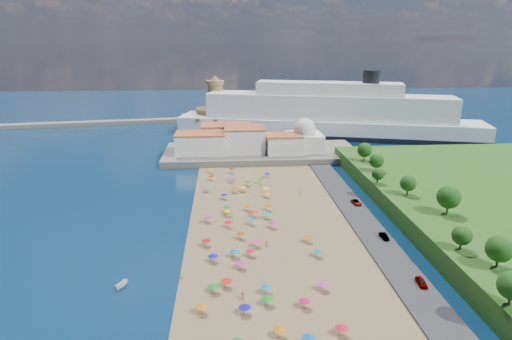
{
  "coord_description": "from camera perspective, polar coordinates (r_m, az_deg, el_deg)",
  "views": [
    {
      "loc": [
        -6.8,
        -121.0,
        53.04
      ],
      "look_at": [
        4.0,
        25.0,
        8.0
      ],
      "focal_mm": 30.0,
      "sensor_mm": 36.0,
      "label": 1
    }
  ],
  "objects": [
    {
      "name": "beachgoers",
      "position": [
        136.5,
        -2.36,
        -5.28
      ],
      "size": [
        37.24,
        86.79,
        1.81
      ],
      "color": "tan",
      "rests_on": "beach"
    },
    {
      "name": "domed_building",
      "position": [
        200.4,
        6.48,
        4.29
      ],
      "size": [
        16.0,
        16.0,
        15.0
      ],
      "color": "silver",
      "rests_on": "terrace"
    },
    {
      "name": "beach_parasols",
      "position": [
        121.27,
        -1.2,
        -7.72
      ],
      "size": [
        32.39,
        115.91,
        2.2
      ],
      "color": "gray",
      "rests_on": "beach"
    },
    {
      "name": "waterfront_buildings",
      "position": [
        199.85,
        -3.05,
        4.02
      ],
      "size": [
        57.0,
        29.0,
        11.0
      ],
      "color": "silver",
      "rests_on": "terrace"
    },
    {
      "name": "fortress",
      "position": [
        263.17,
        -5.33,
        6.88
      ],
      "size": [
        40.0,
        40.0,
        32.4
      ],
      "color": "olive",
      "rests_on": "ground"
    },
    {
      "name": "cruise_ship",
      "position": [
        244.68,
        9.48,
        6.97
      ],
      "size": [
        169.99,
        68.29,
        37.02
      ],
      "color": "black",
      "rests_on": "ground"
    },
    {
      "name": "jetty",
      "position": [
        234.85,
        -5.41,
        4.27
      ],
      "size": [
        18.0,
        70.0,
        2.4
      ],
      "primitive_type": "cube",
      "color": "#59544C",
      "rests_on": "ground"
    },
    {
      "name": "moored_boats",
      "position": [
        89.45,
        -19.98,
        -19.83
      ],
      "size": [
        3.76,
        32.79,
        1.64
      ],
      "color": "white",
      "rests_on": "ground"
    },
    {
      "name": "breakwater",
      "position": [
        297.33,
        -24.59,
        5.53
      ],
      "size": [
        199.03,
        34.77,
        2.6
      ],
      "primitive_type": "cube",
      "rotation": [
        0.0,
        0.0,
        0.14
      ],
      "color": "#59544C",
      "rests_on": "ground"
    },
    {
      "name": "hillside_trees",
      "position": [
        133.17,
        21.11,
        -2.8
      ],
      "size": [
        15.94,
        102.89,
        8.3
      ],
      "color": "#382314",
      "rests_on": "hillside"
    },
    {
      "name": "ground",
      "position": [
        132.29,
        -0.94,
        -6.54
      ],
      "size": [
        700.0,
        700.0,
        0.0
      ],
      "primitive_type": "plane",
      "color": "#071938",
      "rests_on": "ground"
    },
    {
      "name": "terrace",
      "position": [
        201.43,
        0.7,
        2.27
      ],
      "size": [
        90.0,
        36.0,
        3.0
      ],
      "primitive_type": "cube",
      "color": "#59544C",
      "rests_on": "ground"
    },
    {
      "name": "parked_cars",
      "position": [
        126.97,
        16.02,
        -7.62
      ],
      "size": [
        2.89,
        53.28,
        1.43
      ],
      "color": "gray",
      "rests_on": "promenade"
    }
  ]
}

